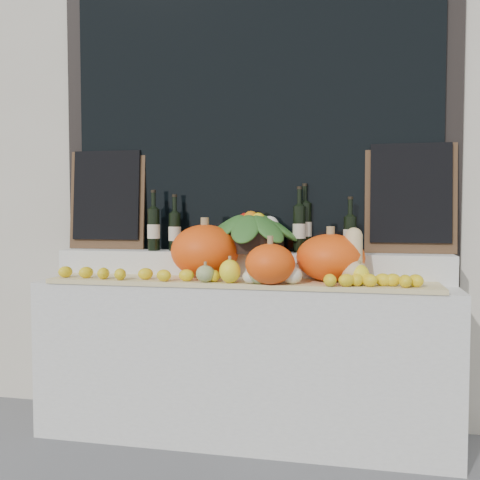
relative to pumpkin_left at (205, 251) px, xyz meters
name	(u,v)px	position (x,y,z in m)	size (l,w,h in m)	color
storefront_facade	(264,69)	(0.21, 0.75, 1.19)	(7.00, 0.94, 4.50)	beige
display_sill	(243,359)	(0.21, 0.03, -0.61)	(2.30, 0.55, 0.88)	silver
rear_tier	(248,265)	(0.21, 0.18, -0.09)	(2.30, 0.25, 0.16)	silver
straw_bedding	(238,283)	(0.21, -0.10, -0.16)	(2.10, 0.32, 0.03)	tan
pumpkin_left	(205,251)	(0.00, 0.00, 0.00)	(0.38, 0.38, 0.30)	#FF520D
pumpkin_right	(330,258)	(0.70, -0.03, -0.02)	(0.36, 0.36, 0.25)	#FF520D
pumpkin_center	(270,264)	(0.41, -0.22, -0.04)	(0.26, 0.26, 0.21)	#FF520D
butternut_squash	(354,259)	(0.82, -0.10, -0.02)	(0.14, 0.20, 0.29)	#D9B880
decorative_gourds	(265,274)	(0.38, -0.20, -0.10)	(0.89, 0.17, 0.14)	#3C691F
lemon_heap	(234,277)	(0.21, -0.21, -0.12)	(2.20, 0.16, 0.06)	yellow
produce_bowl	(251,231)	(0.23, 0.16, 0.11)	(0.59, 0.59, 0.25)	black
wine_bottle_far_left	(154,229)	(-0.36, 0.15, 0.12)	(0.08, 0.08, 0.37)	black
wine_bottle_near_left	(175,231)	(-0.24, 0.17, 0.10)	(0.08, 0.08, 0.34)	black
wine_bottle_tall	(305,227)	(0.54, 0.24, 0.13)	(0.08, 0.08, 0.40)	black
wine_bottle_near_right	(299,228)	(0.51, 0.19, 0.12)	(0.08, 0.08, 0.38)	black
wine_bottle_far_right	(350,234)	(0.80, 0.18, 0.09)	(0.08, 0.08, 0.32)	black
chalkboard_left	(107,198)	(-0.71, 0.24, 0.31)	(0.50, 0.08, 0.62)	#4C331E
chalkboard_right	(410,196)	(1.13, 0.24, 0.31)	(0.50, 0.08, 0.62)	#4C331E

